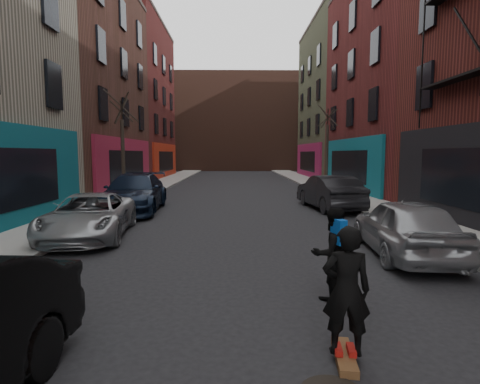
{
  "coord_description": "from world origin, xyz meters",
  "views": [
    {
      "loc": [
        -0.23,
        -2.13,
        2.53
      ],
      "look_at": [
        -0.11,
        6.82,
        1.6
      ],
      "focal_mm": 28.0,
      "sensor_mm": 36.0,
      "label": 1
    }
  ],
  "objects_px": {
    "parked_right_end": "(329,192)",
    "pedestrian": "(332,253)",
    "parked_left_far": "(90,216)",
    "parked_right_far": "(405,227)",
    "tree_left_far": "(122,137)",
    "skateboarder": "(346,290)",
    "parked_left_end": "(134,193)",
    "skateboard": "(344,356)",
    "tree_right_far": "(327,139)"
  },
  "relations": [
    {
      "from": "parked_left_far",
      "to": "parked_right_far",
      "type": "relative_size",
      "value": 1.11
    },
    {
      "from": "skateboard",
      "to": "pedestrian",
      "type": "xyz_separation_m",
      "value": [
        0.34,
        1.94,
        0.76
      ]
    },
    {
      "from": "tree_left_far",
      "to": "skateboarder",
      "type": "xyz_separation_m",
      "value": [
        7.31,
        -15.8,
        -2.49
      ]
    },
    {
      "from": "skateboarder",
      "to": "pedestrian",
      "type": "bearing_deg",
      "value": -92.34
    },
    {
      "from": "parked_left_end",
      "to": "skateboarder",
      "type": "bearing_deg",
      "value": -67.56
    },
    {
      "from": "tree_left_far",
      "to": "parked_right_end",
      "type": "bearing_deg",
      "value": -18.35
    },
    {
      "from": "tree_left_far",
      "to": "skateboard",
      "type": "distance_m",
      "value": 17.72
    },
    {
      "from": "parked_right_end",
      "to": "skateboarder",
      "type": "xyz_separation_m",
      "value": [
        -2.92,
        -12.41,
        0.12
      ]
    },
    {
      "from": "parked_left_end",
      "to": "parked_right_far",
      "type": "distance_m",
      "value": 11.18
    },
    {
      "from": "parked_left_far",
      "to": "parked_left_end",
      "type": "relative_size",
      "value": 0.84
    },
    {
      "from": "pedestrian",
      "to": "skateboarder",
      "type": "bearing_deg",
      "value": 63.96
    },
    {
      "from": "parked_right_end",
      "to": "pedestrian",
      "type": "distance_m",
      "value": 10.78
    },
    {
      "from": "tree_right_far",
      "to": "skateboarder",
      "type": "xyz_separation_m",
      "value": [
        -5.09,
        -21.8,
        -2.64
      ]
    },
    {
      "from": "tree_left_far",
      "to": "pedestrian",
      "type": "xyz_separation_m",
      "value": [
        7.65,
        -13.85,
        -2.57
      ]
    },
    {
      "from": "parked_right_far",
      "to": "pedestrian",
      "type": "xyz_separation_m",
      "value": [
        -2.51,
        -2.76,
        0.09
      ]
    },
    {
      "from": "pedestrian",
      "to": "tree_right_far",
      "type": "bearing_deg",
      "value": -119.5
    },
    {
      "from": "tree_right_far",
      "to": "skateboard",
      "type": "bearing_deg",
      "value": -103.15
    },
    {
      "from": "parked_left_end",
      "to": "skateboarder",
      "type": "relative_size",
      "value": 3.55
    },
    {
      "from": "parked_left_far",
      "to": "parked_right_far",
      "type": "height_order",
      "value": "parked_right_far"
    },
    {
      "from": "parked_right_end",
      "to": "pedestrian",
      "type": "height_order",
      "value": "pedestrian"
    },
    {
      "from": "parked_left_end",
      "to": "tree_right_far",
      "type": "bearing_deg",
      "value": 39.32
    },
    {
      "from": "tree_right_far",
      "to": "skateboard",
      "type": "xyz_separation_m",
      "value": [
        -5.09,
        -21.8,
        -3.48
      ]
    },
    {
      "from": "skateboard",
      "to": "tree_left_far",
      "type": "bearing_deg",
      "value": 122.48
    },
    {
      "from": "skateboard",
      "to": "parked_left_end",
      "type": "bearing_deg",
      "value": 123.29
    },
    {
      "from": "parked_right_end",
      "to": "skateboarder",
      "type": "distance_m",
      "value": 12.75
    },
    {
      "from": "tree_left_far",
      "to": "skateboard",
      "type": "height_order",
      "value": "tree_left_far"
    },
    {
      "from": "tree_left_far",
      "to": "pedestrian",
      "type": "bearing_deg",
      "value": -61.09
    },
    {
      "from": "parked_left_far",
      "to": "pedestrian",
      "type": "bearing_deg",
      "value": -46.13
    },
    {
      "from": "tree_left_far",
      "to": "parked_left_end",
      "type": "distance_m",
      "value": 4.94
    },
    {
      "from": "parked_right_end",
      "to": "skateboarder",
      "type": "relative_size",
      "value": 2.97
    },
    {
      "from": "parked_left_end",
      "to": "pedestrian",
      "type": "height_order",
      "value": "parked_left_end"
    },
    {
      "from": "parked_left_far",
      "to": "parked_right_end",
      "type": "height_order",
      "value": "parked_right_end"
    },
    {
      "from": "pedestrian",
      "to": "parked_left_far",
      "type": "bearing_deg",
      "value": -54.96
    },
    {
      "from": "parked_left_end",
      "to": "pedestrian",
      "type": "xyz_separation_m",
      "value": [
        6.05,
        -9.95,
        -0.0
      ]
    },
    {
      "from": "tree_left_far",
      "to": "parked_right_end",
      "type": "xyz_separation_m",
      "value": [
        10.22,
        -3.39,
        -2.61
      ]
    },
    {
      "from": "parked_right_end",
      "to": "skateboard",
      "type": "relative_size",
      "value": 5.87
    },
    {
      "from": "parked_left_far",
      "to": "skateboarder",
      "type": "relative_size",
      "value": 2.99
    },
    {
      "from": "parked_right_far",
      "to": "parked_left_end",
      "type": "bearing_deg",
      "value": -35.17
    },
    {
      "from": "skateboarder",
      "to": "parked_right_far",
      "type": "bearing_deg",
      "value": -113.6
    },
    {
      "from": "pedestrian",
      "to": "parked_right_end",
      "type": "bearing_deg",
      "value": -119.86
    },
    {
      "from": "tree_left_far",
      "to": "parked_right_far",
      "type": "relative_size",
      "value": 1.52
    },
    {
      "from": "tree_left_far",
      "to": "pedestrian",
      "type": "height_order",
      "value": "tree_left_far"
    },
    {
      "from": "tree_left_far",
      "to": "parked_right_end",
      "type": "distance_m",
      "value": 11.08
    },
    {
      "from": "parked_right_far",
      "to": "skateboard",
      "type": "relative_size",
      "value": 5.33
    },
    {
      "from": "parked_left_end",
      "to": "skateboard",
      "type": "bearing_deg",
      "value": -67.56
    },
    {
      "from": "parked_left_far",
      "to": "parked_right_far",
      "type": "distance_m",
      "value": 8.82
    },
    {
      "from": "parked_left_end",
      "to": "pedestrian",
      "type": "relative_size",
      "value": 3.5
    },
    {
      "from": "tree_left_far",
      "to": "tree_right_far",
      "type": "xyz_separation_m",
      "value": [
        12.4,
        6.0,
        0.15
      ]
    },
    {
      "from": "tree_left_far",
      "to": "parked_left_far",
      "type": "height_order",
      "value": "tree_left_far"
    },
    {
      "from": "tree_right_far",
      "to": "parked_right_far",
      "type": "xyz_separation_m",
      "value": [
        -2.24,
        -17.1,
        -2.8
      ]
    }
  ]
}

